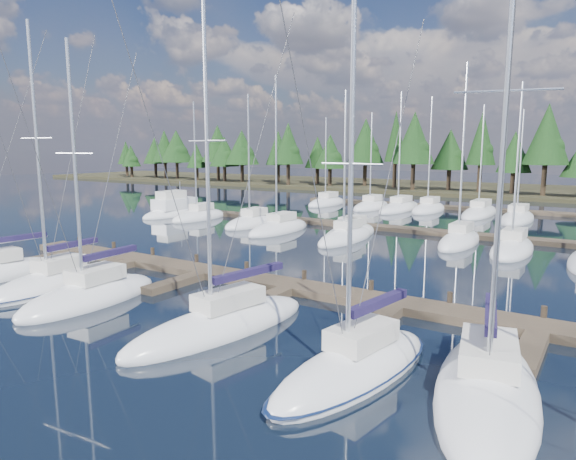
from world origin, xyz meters
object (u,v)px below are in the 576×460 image
Objects in this scene: front_sailboat_1 at (55,283)px; front_sailboat_5 at (487,389)px; front_sailboat_3 at (221,325)px; motor_yacht_left at (175,211)px; main_dock at (288,289)px; front_sailboat_2 at (91,296)px; front_sailboat_4 at (355,368)px.

front_sailboat_5 reaches higher than front_sailboat_1.
front_sailboat_3 is 38.71m from motor_yacht_left.
main_dock is at bearing 96.73° from front_sailboat_3.
motor_yacht_left is (-16.75, 25.79, 0.21)m from front_sailboat_1.
motor_yacht_left is at bearing 144.89° from main_dock.
main_dock is 3.30× the size of front_sailboat_2.
front_sailboat_3 reaches higher than main_dock.
front_sailboat_5 is at bearing 10.42° from front_sailboat_4.
front_sailboat_2 is 8.21m from front_sailboat_3.
front_sailboat_2 is 0.93× the size of front_sailboat_3.
front_sailboat_3 is 1.54× the size of motor_yacht_left.
front_sailboat_3 is (8.20, 0.26, 0.01)m from front_sailboat_2.
front_sailboat_5 is (22.53, -0.26, 0.00)m from front_sailboat_1.
front_sailboat_2 is 14.73m from front_sailboat_4.
front_sailboat_1 reaches higher than front_sailboat_4.
front_sailboat_1 is at bearing 179.05° from front_sailboat_3.
front_sailboat_1 reaches higher than motor_yacht_left.
front_sailboat_1 reaches higher than main_dock.
front_sailboat_1 is (-11.18, -6.16, 0.09)m from main_dock.
front_sailboat_3 is 1.11× the size of front_sailboat_4.
front_sailboat_1 is 11.93m from front_sailboat_3.
main_dock is 12.77m from front_sailboat_1.
motor_yacht_left is at bearing 122.99° from front_sailboat_1.
motor_yacht_left is (-39.28, 26.05, 0.21)m from front_sailboat_5.
front_sailboat_1 is at bearing -151.16° from main_dock.
front_sailboat_2 is 0.80× the size of front_sailboat_5.
front_sailboat_1 is at bearing 172.96° from front_sailboat_2.
front_sailboat_1 is at bearing -57.01° from motor_yacht_left.
front_sailboat_4 is at bearing -44.63° from main_dock.
front_sailboat_1 reaches higher than front_sailboat_2.
front_sailboat_4 reaches higher than motor_yacht_left.
front_sailboat_3 is 6.57m from front_sailboat_4.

